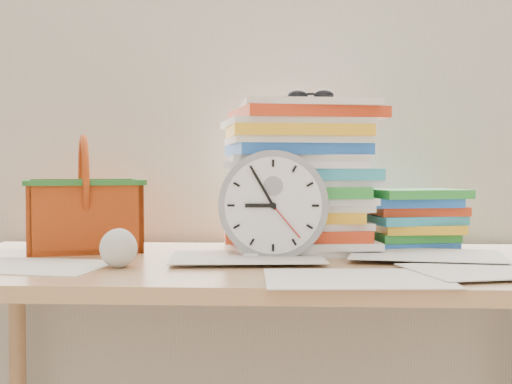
# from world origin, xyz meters

# --- Properties ---
(curtain) EXTENTS (2.40, 0.01, 2.50)m
(curtain) POSITION_xyz_m (0.00, 1.98, 1.30)
(curtain) COLOR beige
(curtain) RESTS_ON room_shell
(desk) EXTENTS (1.40, 0.70, 0.75)m
(desk) POSITION_xyz_m (0.00, 1.60, 0.68)
(desk) COLOR #AD7F51
(desk) RESTS_ON ground
(paper_stack) EXTENTS (0.39, 0.33, 0.35)m
(paper_stack) POSITION_xyz_m (0.09, 1.77, 0.93)
(paper_stack) COLOR white
(paper_stack) RESTS_ON desk
(clock) EXTENTS (0.24, 0.05, 0.24)m
(clock) POSITION_xyz_m (0.03, 1.62, 0.87)
(clock) COLOR gray
(clock) RESTS_ON desk
(sunglasses) EXTENTS (0.13, 0.11, 0.03)m
(sunglasses) POSITION_xyz_m (0.11, 1.74, 1.12)
(sunglasses) COLOR black
(sunglasses) RESTS_ON paper_stack
(book_stack) EXTENTS (0.29, 0.25, 0.15)m
(book_stack) POSITION_xyz_m (0.37, 1.82, 0.82)
(book_stack) COLOR white
(book_stack) RESTS_ON desk
(basket) EXTENTS (0.33, 0.29, 0.27)m
(basket) POSITION_xyz_m (-0.43, 1.76, 0.89)
(basket) COLOR #C34813
(basket) RESTS_ON desk
(crumpled_ball) EXTENTS (0.08, 0.08, 0.08)m
(crumpled_ball) POSITION_xyz_m (-0.28, 1.48, 0.79)
(crumpled_ball) COLOR silver
(crumpled_ball) RESTS_ON desk
(scattered_papers) EXTENTS (1.26, 0.42, 0.02)m
(scattered_papers) POSITION_xyz_m (0.00, 1.60, 0.76)
(scattered_papers) COLOR white
(scattered_papers) RESTS_ON desk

